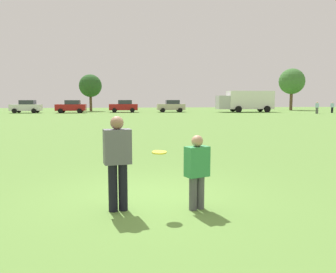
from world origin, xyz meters
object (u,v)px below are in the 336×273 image
(parked_car_mid_right, at_px, (124,106))
(bystander_far_jogger, at_px, (332,107))
(player_thrower, at_px, (118,158))
(frisbee, at_px, (159,152))
(box_truck, at_px, (246,100))
(parked_car_center, at_px, (71,106))
(bystander_sideline_watcher, at_px, (317,107))
(parked_car_near_right, at_px, (171,106))
(parked_car_mid_left, at_px, (26,106))
(player_defender, at_px, (197,168))

(parked_car_mid_right, bearing_deg, bystander_far_jogger, -12.19)
(player_thrower, height_order, frisbee, player_thrower)
(box_truck, bearing_deg, parked_car_mid_right, 175.14)
(bystander_far_jogger, bearing_deg, frisbee, -126.97)
(frisbee, bearing_deg, parked_car_center, 99.55)
(bystander_far_jogger, bearing_deg, player_thrower, -127.81)
(bystander_sideline_watcher, bearing_deg, parked_car_near_right, 156.80)
(player_thrower, xyz_separation_m, parked_car_mid_left, (-13.05, 44.97, -0.08))
(player_thrower, height_order, bystander_sideline_watcher, player_thrower)
(player_defender, distance_m, bystander_sideline_watcher, 45.00)
(box_truck, bearing_deg, frisbee, -112.71)
(player_defender, bearing_deg, parked_car_mid_left, 107.85)
(box_truck, xyz_separation_m, bystander_far_jogger, (11.06, -4.80, -0.86))
(box_truck, xyz_separation_m, bystander_sideline_watcher, (7.62, -6.61, -0.83))
(player_defender, distance_m, parked_car_near_right, 45.77)
(parked_car_center, distance_m, parked_car_mid_right, 7.53)
(frisbee, bearing_deg, bystander_far_jogger, 53.03)
(parked_car_mid_left, bearing_deg, player_thrower, -73.82)
(player_thrower, relative_size, frisbee, 6.55)
(parked_car_center, relative_size, parked_car_mid_right, 1.00)
(parked_car_center, distance_m, bystander_sideline_watcher, 34.22)
(parked_car_mid_left, distance_m, parked_car_near_right, 20.92)
(player_defender, bearing_deg, box_truck, 68.07)
(frisbee, height_order, bystander_far_jogger, bystander_far_jogger)
(parked_car_mid_left, relative_size, parked_car_center, 1.00)
(parked_car_center, height_order, box_truck, box_truck)
(frisbee, distance_m, bystander_sideline_watcher, 45.46)
(parked_car_near_right, relative_size, box_truck, 0.50)
(parked_car_near_right, xyz_separation_m, bystander_sideline_watcher, (18.87, -8.09, 0.00))
(player_thrower, height_order, box_truck, box_truck)
(player_thrower, bearing_deg, bystander_far_jogger, 52.19)
(frisbee, height_order, bystander_sideline_watcher, bystander_sideline_watcher)
(parked_car_mid_left, relative_size, parked_car_mid_right, 1.00)
(parked_car_center, bearing_deg, box_truck, -1.20)
(parked_car_near_right, bearing_deg, bystander_sideline_watcher, -23.20)
(parked_car_near_right, height_order, box_truck, box_truck)
(parked_car_near_right, distance_m, bystander_sideline_watcher, 20.53)
(parked_car_mid_left, distance_m, parked_car_center, 6.37)
(parked_car_mid_left, xyz_separation_m, box_truck, (32.18, -1.26, 0.83))
(box_truck, bearing_deg, bystander_far_jogger, -23.46)
(frisbee, relative_size, bystander_far_jogger, 0.17)
(box_truck, bearing_deg, parked_car_center, 178.80)
(bystander_far_jogger, bearing_deg, parked_car_near_right, 164.28)
(frisbee, xyz_separation_m, parked_car_near_right, (7.12, 45.39, -0.20))
(frisbee, xyz_separation_m, parked_car_center, (-7.48, 44.45, -0.20))
(parked_car_near_right, distance_m, box_truck, 11.39)
(parked_car_center, height_order, bystander_far_jogger, parked_car_center)
(box_truck, bearing_deg, player_thrower, -113.63)
(frisbee, bearing_deg, player_thrower, 165.55)
(box_truck, bearing_deg, parked_car_near_right, 172.51)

